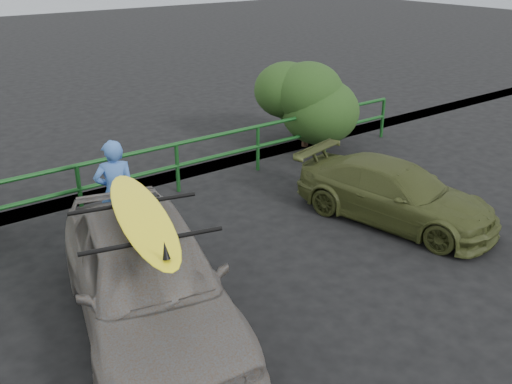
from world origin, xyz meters
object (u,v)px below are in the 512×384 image
at_px(sedan, 147,277).
at_px(surfboard, 142,216).
at_px(guardrail, 131,178).
at_px(olive_vehicle, 395,193).
at_px(man, 116,193).

height_order(sedan, surfboard, surfboard).
relative_size(guardrail, surfboard, 4.97).
distance_m(sedan, surfboard, 0.85).
distance_m(olive_vehicle, surfboard, 5.08).
bearing_deg(surfboard, man, 88.71).
bearing_deg(man, guardrail, -105.15).
xyz_separation_m(man, surfboard, (-0.66, -2.40, 0.71)).
xyz_separation_m(olive_vehicle, surfboard, (-4.96, -0.25, 1.08)).
bearing_deg(guardrail, surfboard, -112.09).
relative_size(sedan, olive_vehicle, 1.22).
height_order(sedan, man, man).
xyz_separation_m(sedan, olive_vehicle, (4.96, 0.25, -0.23)).
relative_size(guardrail, sedan, 3.15).
relative_size(sedan, surfboard, 1.58).
height_order(guardrail, sedan, sedan).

